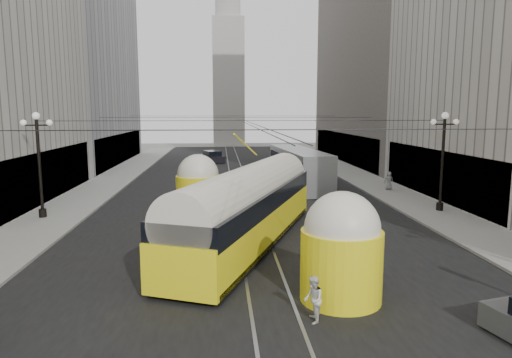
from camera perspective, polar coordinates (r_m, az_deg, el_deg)
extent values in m
cube|color=black|center=(43.27, -2.18, -0.27)|extent=(20.00, 85.00, 0.02)
cube|color=gray|center=(47.81, -16.88, 0.30)|extent=(4.00, 72.00, 0.15)
cube|color=gray|center=(48.65, 11.92, 0.61)|extent=(4.00, 72.00, 0.15)
cube|color=gray|center=(43.24, -3.17, -0.28)|extent=(0.12, 85.00, 0.04)
cube|color=gray|center=(43.30, -1.19, -0.26)|extent=(0.12, 85.00, 0.04)
cube|color=black|center=(36.68, -24.12, 0.57)|extent=(0.10, 18.00, 3.60)
cube|color=#999999|center=(61.49, -22.54, 14.78)|extent=(12.00, 28.00, 28.00)
cube|color=black|center=(59.70, -16.44, 3.74)|extent=(0.10, 25.20, 3.60)
cube|color=black|center=(36.16, 21.38, 0.62)|extent=(0.10, 18.00, 3.60)
cube|color=#514C47|center=(62.85, 16.50, 16.77)|extent=(12.00, 32.00, 32.00)
cube|color=black|center=(60.49, 10.65, 3.99)|extent=(0.10, 28.80, 3.60)
cube|color=#B2AFA8|center=(90.41, -3.46, 11.90)|extent=(6.00, 6.00, 24.00)
cylinder|color=#B2AFA8|center=(92.31, -3.54, 20.61)|extent=(4.80, 4.80, 4.00)
cylinder|color=black|center=(30.46, -25.43, 1.20)|extent=(0.18, 0.18, 6.00)
cylinder|color=black|center=(30.89, -25.11, -3.87)|extent=(0.44, 0.44, 0.50)
cylinder|color=black|center=(30.28, -25.74, 6.08)|extent=(1.60, 0.08, 0.08)
sphere|color=white|center=(30.27, -25.81, 7.12)|extent=(0.44, 0.44, 0.44)
sphere|color=white|center=(30.55, -27.08, 6.29)|extent=(0.36, 0.36, 0.36)
sphere|color=white|center=(30.01, -24.42, 6.44)|extent=(0.36, 0.36, 0.36)
cylinder|color=black|center=(31.83, 22.25, 1.66)|extent=(0.18, 0.18, 6.00)
cylinder|color=black|center=(32.24, 21.98, -3.19)|extent=(0.44, 0.44, 0.50)
cylinder|color=black|center=(31.65, 22.52, 6.34)|extent=(1.60, 0.08, 0.08)
sphere|color=white|center=(31.64, 22.57, 7.34)|extent=(0.44, 0.44, 0.44)
sphere|color=white|center=(31.32, 21.30, 6.67)|extent=(0.36, 0.36, 0.36)
sphere|color=white|center=(31.99, 23.74, 6.56)|extent=(0.36, 0.36, 0.36)
cylinder|color=black|center=(14.34, 2.31, 6.17)|extent=(25.00, 0.03, 0.03)
cylinder|color=black|center=(28.29, -1.05, 7.31)|extent=(25.00, 0.03, 0.03)
cylinder|color=black|center=(42.27, -2.20, 7.69)|extent=(25.00, 0.03, 0.03)
cylinder|color=black|center=(56.26, -2.77, 7.88)|extent=(25.00, 0.03, 0.03)
cylinder|color=black|center=(46.27, -2.39, 7.51)|extent=(0.03, 72.00, 0.03)
cylinder|color=black|center=(46.28, -1.90, 7.51)|extent=(0.03, 72.00, 0.03)
cube|color=yellow|center=(22.67, -0.94, -5.38)|extent=(8.31, 15.25, 1.86)
cube|color=black|center=(22.90, -0.93, -7.50)|extent=(8.14, 14.82, 0.33)
cube|color=black|center=(22.41, -0.95, -2.40)|extent=(8.24, 15.04, 0.93)
cylinder|color=silver|center=(22.35, -0.95, -1.57)|extent=(7.92, 14.91, 2.51)
cylinder|color=yellow|center=(16.42, 10.59, -10.58)|extent=(2.84, 2.84, 2.51)
sphere|color=silver|center=(16.04, 10.72, -6.15)|extent=(2.62, 2.62, 2.62)
cylinder|color=yellow|center=(29.49, -7.22, -1.98)|extent=(2.84, 2.84, 2.51)
sphere|color=silver|center=(29.29, -7.27, 0.54)|extent=(2.62, 2.62, 2.62)
sphere|color=#FFF2BF|center=(15.68, 13.13, -12.86)|extent=(0.36, 0.36, 0.36)
cube|color=#9B9EA0|center=(40.38, 5.37, 1.44)|extent=(3.70, 12.97, 3.20)
cube|color=black|center=(40.32, 5.38, 2.19)|extent=(3.68, 12.52, 1.17)
cube|color=black|center=(34.15, 7.19, 0.75)|extent=(2.45, 0.30, 1.49)
cylinder|color=black|center=(36.14, 4.42, -1.17)|extent=(0.30, 1.07, 1.07)
cylinder|color=black|center=(36.64, 8.54, -1.11)|extent=(0.30, 1.07, 1.07)
cylinder|color=black|center=(44.53, 2.73, 0.67)|extent=(0.30, 1.07, 1.07)
cylinder|color=black|center=(44.94, 6.10, 0.70)|extent=(0.30, 1.07, 1.07)
cylinder|color=black|center=(16.12, 28.53, -15.50)|extent=(0.22, 0.61, 0.61)
cube|color=silver|center=(53.81, 2.83, 1.92)|extent=(2.31, 4.34, 0.73)
cube|color=black|center=(53.76, 2.83, 2.47)|extent=(1.82, 2.47, 0.69)
cylinder|color=black|center=(52.35, 2.19, 1.58)|extent=(0.22, 0.59, 0.59)
cylinder|color=black|center=(52.55, 3.85, 1.59)|extent=(0.22, 0.59, 0.59)
cylinder|color=black|center=(55.13, 1.85, 1.93)|extent=(0.22, 0.59, 0.59)
cylinder|color=black|center=(55.31, 3.43, 1.94)|extent=(0.22, 0.59, 0.59)
cube|color=black|center=(59.58, -5.50, 2.59)|extent=(3.48, 5.11, 0.84)
cube|color=black|center=(59.52, -5.51, 3.16)|extent=(2.52, 3.04, 0.79)
cylinder|color=black|center=(58.02, -6.39, 2.25)|extent=(0.22, 0.67, 0.67)
cylinder|color=black|center=(57.98, -4.66, 2.27)|extent=(0.22, 0.67, 0.67)
cylinder|color=black|center=(61.22, -6.30, 2.58)|extent=(0.22, 0.67, 0.67)
cylinder|color=black|center=(61.18, -4.66, 2.60)|extent=(0.22, 0.67, 0.67)
imported|color=silver|center=(14.85, 7.15, -14.71)|extent=(0.63, 0.77, 1.49)
imported|color=gray|center=(39.09, 16.27, -0.20)|extent=(0.80, 0.55, 1.52)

